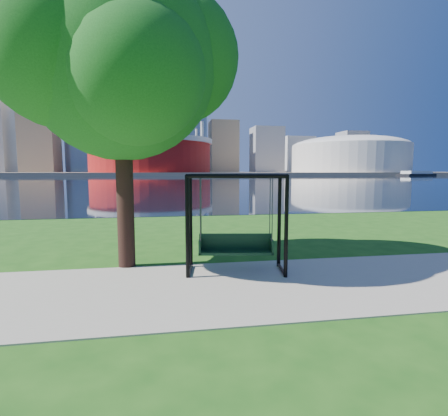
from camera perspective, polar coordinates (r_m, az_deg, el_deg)
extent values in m
plane|color=#1E5114|center=(8.35, 0.04, -11.80)|extent=(900.00, 900.00, 0.00)
cube|color=#9E937F|center=(7.88, 0.68, -12.79)|extent=(120.00, 4.00, 0.03)
cube|color=black|center=(109.87, -9.04, 4.57)|extent=(900.00, 180.00, 0.02)
cube|color=#937F60|center=(313.84, -9.51, 5.61)|extent=(900.00, 228.00, 2.00)
cylinder|color=maroon|center=(243.22, -11.87, 8.31)|extent=(80.00, 80.00, 22.00)
cylinder|color=silver|center=(243.81, -11.92, 10.54)|extent=(83.00, 83.00, 3.00)
cylinder|color=silver|center=(263.41, -4.47, 9.31)|extent=(2.00, 2.00, 32.00)
cylinder|color=silver|center=(265.57, -18.94, 8.99)|extent=(2.00, 2.00, 32.00)
cylinder|color=silver|center=(228.19, -20.48, 9.48)|extent=(2.00, 2.00, 32.00)
cylinder|color=silver|center=(225.68, -3.57, 9.88)|extent=(2.00, 2.00, 32.00)
cylinder|color=beige|center=(278.66, 19.77, 7.57)|extent=(84.00, 84.00, 20.00)
ellipsoid|color=beige|center=(279.11, 19.83, 9.41)|extent=(84.00, 84.00, 15.12)
cube|color=#998466|center=(326.17, -27.99, 12.94)|extent=(26.00, 26.00, 88.00)
cube|color=slate|center=(343.07, -21.78, 13.42)|extent=(30.00, 24.00, 95.00)
cube|color=gray|center=(317.20, -17.04, 12.13)|extent=(24.00, 24.00, 72.00)
cube|color=silver|center=(345.21, -11.35, 12.42)|extent=(32.00, 28.00, 80.00)
cube|color=slate|center=(320.19, -5.05, 11.04)|extent=(22.00, 22.00, 58.00)
cube|color=#998466|center=(338.39, -0.11, 9.94)|extent=(26.00, 26.00, 48.00)
cube|color=gray|center=(337.53, 6.98, 9.40)|extent=(28.00, 24.00, 42.00)
cube|color=silver|center=(374.01, 11.81, 8.52)|extent=(30.00, 26.00, 36.00)
cube|color=gray|center=(377.60, 20.11, 8.56)|extent=(24.00, 24.00, 40.00)
cube|color=#998466|center=(411.11, 23.93, 7.62)|extent=(26.00, 26.00, 32.00)
sphere|color=#998466|center=(335.81, -28.41, 20.99)|extent=(10.00, 10.00, 10.00)
cylinder|color=black|center=(8.27, -6.00, -3.30)|extent=(0.11, 0.11, 2.44)
cylinder|color=black|center=(8.39, 10.13, -3.22)|extent=(0.11, 0.11, 2.44)
cylinder|color=black|center=(9.21, -5.48, -2.34)|extent=(0.11, 0.11, 2.44)
cylinder|color=black|center=(9.32, 9.01, -2.29)|extent=(0.11, 0.11, 2.44)
cylinder|color=black|center=(8.14, 2.16, 5.22)|extent=(2.32, 0.45, 0.10)
cylinder|color=black|center=(9.09, 1.83, 5.30)|extent=(2.32, 0.45, 0.10)
cylinder|color=black|center=(8.64, -5.81, 5.24)|extent=(0.24, 0.96, 0.10)
cylinder|color=black|center=(8.98, -5.65, -9.98)|extent=(0.22, 0.96, 0.08)
cylinder|color=black|center=(8.75, 9.68, 5.19)|extent=(0.24, 0.96, 0.10)
cylinder|color=black|center=(9.09, 9.41, -9.83)|extent=(0.22, 0.96, 0.08)
cube|color=black|center=(8.85, 1.94, -7.21)|extent=(1.91, 0.76, 0.06)
cube|color=black|center=(9.00, 1.88, -5.46)|extent=(1.84, 0.34, 0.40)
cube|color=black|center=(8.82, -3.93, -6.28)|extent=(0.13, 0.48, 0.36)
cube|color=black|center=(8.91, 7.75, -6.20)|extent=(0.13, 0.48, 0.36)
cylinder|color=#38383E|center=(8.47, -3.90, -0.34)|extent=(0.03, 0.03, 1.54)
cylinder|color=#38383E|center=(8.56, 7.90, -0.31)|extent=(0.03, 0.03, 1.54)
cylinder|color=#38383E|center=(8.86, -3.77, -0.06)|extent=(0.03, 0.03, 1.54)
cylinder|color=#38383E|center=(8.95, 7.52, -0.04)|extent=(0.03, 0.03, 1.54)
cylinder|color=black|center=(9.53, -15.90, 3.78)|extent=(0.44, 0.44, 4.44)
sphere|color=#1A5719|center=(9.90, -16.44, 21.59)|extent=(4.85, 4.85, 4.85)
sphere|color=#1A5719|center=(10.55, -8.37, 23.05)|extent=(3.64, 3.64, 3.64)
sphere|color=#1A5719|center=(9.78, -24.45, 22.75)|extent=(3.84, 3.84, 3.84)
sphere|color=#1A5719|center=(8.66, -14.41, 20.49)|extent=(3.23, 3.23, 3.23)
sphere|color=#1A5719|center=(11.36, -19.11, 23.66)|extent=(3.43, 3.43, 3.43)
cube|color=black|center=(241.12, 28.97, 4.77)|extent=(30.23, 18.29, 1.18)
cube|color=white|center=(241.11, 28.99, 5.12)|extent=(24.22, 14.72, 1.77)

